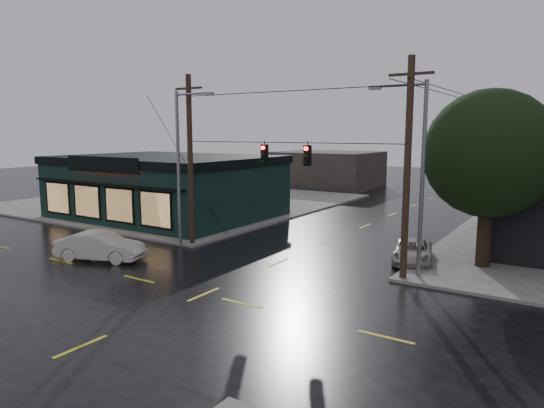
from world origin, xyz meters
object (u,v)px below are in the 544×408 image
Objects in this scene: utility_pole_nw at (192,245)px; utility_pole_ne at (403,281)px; sedan_cream at (100,246)px; corner_tree at (489,154)px; suv_silver at (413,251)px.

utility_pole_nw is 1.00× the size of utility_pole_ne.
utility_pole_nw is 5.61m from sedan_cream.
utility_pole_ne is at bearing -123.61° from corner_tree.
utility_pole_nw is 12.89m from suv_silver.
sedan_cream is (-1.82, -5.25, 0.77)m from utility_pole_nw.
corner_tree is 0.87× the size of utility_pole_nw.
utility_pole_nw is at bearing -40.08° from sedan_cream.
utility_pole_nw is at bearing -165.31° from corner_tree.
corner_tree is 7.61m from utility_pole_ne.
corner_tree is 6.21m from suv_silver.
suv_silver is (12.40, 3.46, 0.58)m from utility_pole_nw.
utility_pole_ne is at bearing -91.42° from sedan_cream.
utility_pole_ne is 2.17× the size of sedan_cream.
suv_silver is at bearing 15.57° from utility_pole_nw.
sedan_cream is 16.68m from suv_silver.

